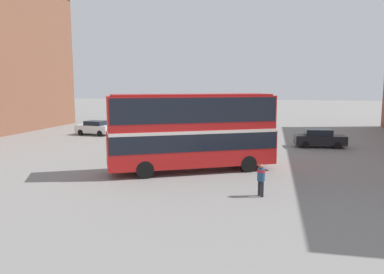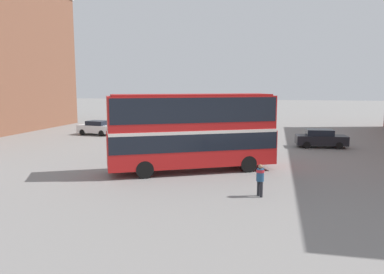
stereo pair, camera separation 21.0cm
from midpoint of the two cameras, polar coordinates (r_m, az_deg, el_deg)
The scene contains 5 objects.
ground_plane at distance 24.61m, azimuth -4.20°, elevation -4.86°, with size 240.00×240.00×0.00m, color gray.
double_decker_bus at distance 23.44m, azimuth 0.26°, elevation 1.44°, with size 10.51×6.99×4.88m.
pedestrian_foreground at distance 18.68m, azimuth 10.67°, elevation -6.00°, with size 0.56×0.56×1.61m.
parked_car_kerb_near at distance 42.43m, azimuth -14.20°, elevation 1.40°, with size 4.16×2.36×1.57m.
parked_car_kerb_far at distance 34.74m, azimuth 19.19°, elevation -0.20°, with size 4.44×2.13×1.59m.
Camera 2 is at (7.10, -22.95, 5.43)m, focal length 35.00 mm.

